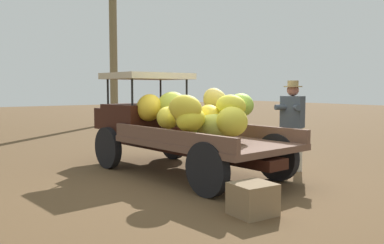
% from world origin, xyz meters
% --- Properties ---
extents(ground_plane, '(60.00, 60.00, 0.00)m').
position_xyz_m(ground_plane, '(0.00, 0.00, 0.00)').
color(ground_plane, brown).
extents(truck, '(4.57, 2.10, 1.84)m').
position_xyz_m(truck, '(0.81, 0.19, 0.92)').
color(truck, black).
rests_on(truck, ground).
extents(farmer, '(0.55, 0.50, 1.68)m').
position_xyz_m(farmer, '(-0.37, -1.67, 0.96)').
color(farmer, '#BDB6A4').
rests_on(farmer, ground).
extents(wooden_crate, '(0.48, 0.52, 0.39)m').
position_xyz_m(wooden_crate, '(-1.94, 0.82, 0.20)').
color(wooden_crate, olive).
rests_on(wooden_crate, ground).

